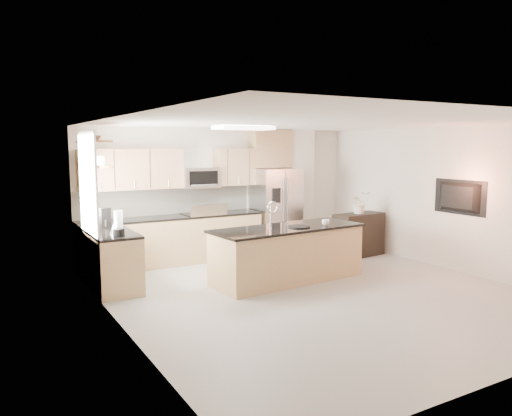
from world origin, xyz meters
TOP-DOWN VIEW (x-y plane):
  - floor at (0.00, 0.00)m, footprint 6.50×6.50m
  - ceiling at (0.00, 0.00)m, footprint 6.00×6.50m
  - wall_back at (0.00, 3.25)m, footprint 6.00×0.02m
  - wall_left at (-3.00, 0.00)m, footprint 0.02×6.50m
  - wall_right at (3.00, 0.00)m, footprint 0.02×6.50m
  - back_counter at (-1.23, 2.93)m, footprint 3.55×0.66m
  - left_counter at (-2.67, 1.85)m, footprint 0.66×1.50m
  - range at (-0.60, 2.92)m, footprint 0.76×0.64m
  - upper_cabinets at (-1.30, 3.09)m, footprint 3.50×0.33m
  - microwave at (-0.60, 3.04)m, footprint 0.76×0.40m
  - refrigerator at (1.06, 2.87)m, footprint 0.92×0.78m
  - partition_column at (1.82, 3.10)m, footprint 0.60×0.30m
  - window at (-2.98, 1.85)m, footprint 0.04×1.15m
  - shelf_lower at (-2.85, 1.95)m, footprint 0.30×1.20m
  - shelf_upper at (-2.85, 1.95)m, footprint 0.30×1.20m
  - ceiling_fixture at (-0.40, 1.60)m, footprint 1.00×0.50m
  - island at (0.00, 0.81)m, footprint 2.71×1.14m
  - credenza at (2.32, 1.66)m, footprint 1.14×0.58m
  - cup at (0.65, 0.62)m, footprint 0.16×0.16m
  - platter at (0.15, 0.69)m, footprint 0.48×0.48m
  - blender at (-2.67, 1.29)m, footprint 0.17×0.17m
  - kettle at (-2.62, 1.61)m, footprint 0.21×0.21m
  - coffee_maker at (-2.69, 2.19)m, footprint 0.24×0.26m
  - bowl at (-2.85, 2.07)m, footprint 0.42×0.42m
  - flower_vase at (2.30, 1.64)m, footprint 0.72×0.67m
  - television at (2.91, -0.20)m, footprint 0.14×1.08m

SIDE VIEW (x-z plane):
  - floor at x=0.00m, z-range 0.00..0.00m
  - credenza at x=2.32m, z-range 0.00..0.88m
  - island at x=0.00m, z-range -0.21..1.13m
  - left_counter at x=-2.67m, z-range 0.00..0.92m
  - back_counter at x=-1.23m, z-range -0.25..1.19m
  - range at x=-0.60m, z-range -0.10..1.04m
  - refrigerator at x=1.06m, z-range 0.00..1.78m
  - platter at x=0.15m, z-range 0.91..0.94m
  - cup at x=0.65m, z-range 0.91..1.02m
  - kettle at x=-2.62m, z-range 0.90..1.17m
  - coffee_maker at x=-2.69m, z-range 0.91..1.25m
  - blender at x=-2.67m, z-range 0.89..1.28m
  - flower_vase at x=2.30m, z-range 0.88..1.56m
  - wall_back at x=0.00m, z-range 0.00..2.60m
  - wall_left at x=-3.00m, z-range 0.00..2.60m
  - wall_right at x=3.00m, z-range 0.00..2.60m
  - partition_column at x=1.82m, z-range 0.00..2.60m
  - television at x=2.91m, z-range 1.04..1.66m
  - microwave at x=-0.60m, z-range 1.43..1.83m
  - window at x=-2.98m, z-range 0.83..2.47m
  - upper_cabinets at x=-1.30m, z-range 1.45..2.20m
  - shelf_lower at x=-2.85m, z-range 1.93..1.97m
  - shelf_upper at x=-2.85m, z-range 2.30..2.34m
  - bowl at x=-2.85m, z-range 2.34..2.44m
  - ceiling_fixture at x=-0.40m, z-range 2.53..2.59m
  - ceiling at x=0.00m, z-range 2.59..2.61m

